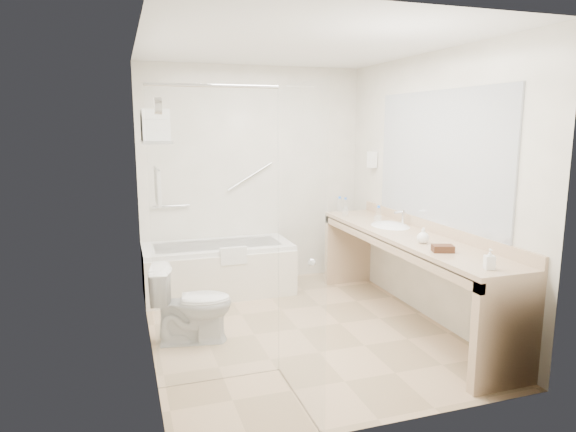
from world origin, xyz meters
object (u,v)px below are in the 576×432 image
object	(u,v)px
toilet	(192,304)
water_bottle_left	(340,205)
amenity_basket	(443,248)
vanity_counter	(408,256)
bathtub	(218,269)

from	to	relation	value
toilet	water_bottle_left	distance (m)	2.20
amenity_basket	water_bottle_left	distance (m)	1.92
amenity_basket	vanity_counter	bearing A→B (deg)	81.60
bathtub	water_bottle_left	world-z (taller)	water_bottle_left
toilet	vanity_counter	bearing A→B (deg)	-86.35
vanity_counter	toilet	distance (m)	2.01
vanity_counter	toilet	bearing A→B (deg)	174.57
bathtub	toilet	distance (m)	1.28
toilet	bathtub	bearing A→B (deg)	-11.47
vanity_counter	water_bottle_left	bearing A→B (deg)	96.54
amenity_basket	water_bottle_left	size ratio (longest dim) A/B	0.86
bathtub	amenity_basket	distance (m)	2.57
vanity_counter	water_bottle_left	xyz separation A→B (m)	(-0.14, 1.25, 0.30)
bathtub	vanity_counter	size ratio (longest dim) A/B	0.59
vanity_counter	amenity_basket	bearing A→B (deg)	-98.40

